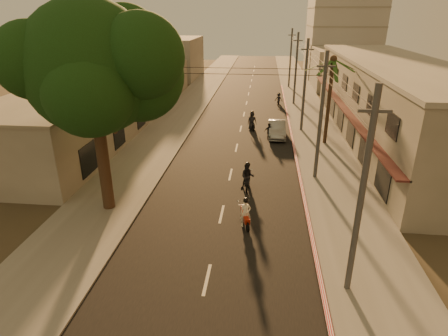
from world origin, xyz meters
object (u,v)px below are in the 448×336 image
(scooter_red, at_px, (245,214))
(scooter_mid_a, at_px, (247,177))
(scooter_far_a, at_px, (252,121))
(palm_tree, at_px, (333,64))
(scooter_mid_b, at_px, (269,132))
(broadleaf_tree, at_px, (99,68))
(parked_car, at_px, (277,129))
(scooter_far_b, at_px, (279,99))

(scooter_red, xyz_separation_m, scooter_mid_a, (-0.12, 4.86, 0.09))
(scooter_red, bearing_deg, scooter_far_a, 74.26)
(palm_tree, height_order, scooter_mid_b, palm_tree)
(broadleaf_tree, relative_size, scooter_mid_a, 6.03)
(scooter_mid_b, height_order, parked_car, scooter_mid_b)
(parked_car, bearing_deg, scooter_red, -97.75)
(broadleaf_tree, bearing_deg, scooter_mid_b, 57.29)
(palm_tree, relative_size, scooter_mid_b, 5.13)
(palm_tree, height_order, scooter_far_b, palm_tree)
(scooter_far_a, height_order, parked_car, scooter_far_a)
(palm_tree, xyz_separation_m, scooter_mid_b, (-5.12, 0.92, -6.45))
(scooter_red, relative_size, parked_car, 0.39)
(scooter_mid_a, distance_m, scooter_far_b, 25.76)
(scooter_red, distance_m, scooter_mid_a, 4.86)
(broadleaf_tree, relative_size, palm_tree, 1.48)
(broadleaf_tree, xyz_separation_m, scooter_mid_b, (9.49, 14.77, -7.77))
(parked_car, bearing_deg, scooter_mid_b, -133.00)
(broadleaf_tree, bearing_deg, parked_car, 56.70)
(scooter_red, height_order, parked_car, scooter_red)
(scooter_red, relative_size, scooter_far_a, 0.91)
(broadleaf_tree, xyz_separation_m, scooter_far_a, (7.76, 17.67, -7.57))
(scooter_mid_a, xyz_separation_m, scooter_mid_b, (1.52, 11.24, -0.19))
(scooter_red, xyz_separation_m, parked_car, (2.16, 16.93, -0.04))
(broadleaf_tree, relative_size, scooter_far_a, 6.07)
(scooter_far_a, bearing_deg, parked_car, -53.51)
(palm_tree, bearing_deg, scooter_red, -113.25)
(scooter_far_a, xyz_separation_m, scooter_far_b, (3.05, 11.46, -0.15))
(broadleaf_tree, distance_m, scooter_mid_b, 19.20)
(scooter_red, distance_m, scooter_far_b, 30.58)
(palm_tree, xyz_separation_m, scooter_far_b, (-3.80, 15.28, -6.40))
(scooter_red, relative_size, scooter_mid_b, 1.13)
(scooter_far_b, bearing_deg, scooter_red, -88.57)
(palm_tree, bearing_deg, scooter_far_b, 103.96)
(scooter_mid_a, distance_m, parked_car, 12.29)
(palm_tree, xyz_separation_m, parked_car, (-4.36, 1.75, -6.39))
(scooter_mid_a, bearing_deg, scooter_red, -87.62)
(scooter_mid_a, height_order, scooter_mid_b, scooter_mid_a)
(scooter_mid_a, bearing_deg, scooter_mid_b, 83.30)
(broadleaf_tree, height_order, palm_tree, broadleaf_tree)
(broadleaf_tree, height_order, scooter_mid_b, broadleaf_tree)
(scooter_mid_b, xyz_separation_m, scooter_far_a, (-1.73, 2.90, 0.20))
(broadleaf_tree, bearing_deg, scooter_far_b, 69.64)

